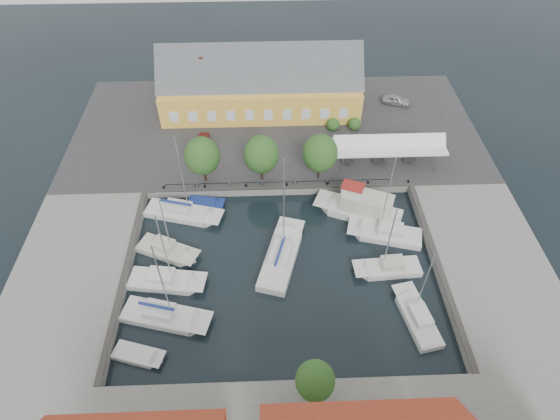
% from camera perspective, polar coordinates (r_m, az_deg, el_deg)
% --- Properties ---
extents(ground, '(140.00, 140.00, 0.00)m').
position_cam_1_polar(ground, '(50.88, 0.25, -6.02)').
color(ground, black).
rests_on(ground, ground).
extents(north_quay, '(56.00, 26.00, 1.00)m').
position_cam_1_polar(north_quay, '(67.30, -0.53, 9.79)').
color(north_quay, '#2D2D30').
rests_on(north_quay, ground).
extents(west_quay, '(12.00, 24.00, 1.00)m').
position_cam_1_polar(west_quay, '(53.40, -24.20, -7.51)').
color(west_quay, slate).
rests_on(west_quay, ground).
extents(east_quay, '(12.00, 24.00, 1.00)m').
position_cam_1_polar(east_quay, '(54.50, 24.27, -6.16)').
color(east_quay, slate).
rests_on(east_quay, ground).
extents(quay_edge_fittings, '(56.00, 24.72, 0.40)m').
position_cam_1_polar(quay_edge_fittings, '(53.17, 0.07, -1.29)').
color(quay_edge_fittings, '#383533').
rests_on(quay_edge_fittings, north_quay).
extents(warehouse, '(28.56, 14.00, 9.55)m').
position_cam_1_polar(warehouse, '(69.63, -2.90, 14.94)').
color(warehouse, yellow).
rests_on(warehouse, north_quay).
extents(tent_canopy, '(14.00, 4.00, 2.83)m').
position_cam_1_polar(tent_canopy, '(60.56, 13.17, 7.55)').
color(tent_canopy, white).
rests_on(tent_canopy, north_quay).
extents(quay_trees, '(18.20, 4.20, 6.30)m').
position_cam_1_polar(quay_trees, '(55.89, -2.29, 6.78)').
color(quay_trees, black).
rests_on(quay_trees, north_quay).
extents(car_silver, '(4.41, 2.97, 1.39)m').
position_cam_1_polar(car_silver, '(73.45, 13.99, 12.88)').
color(car_silver, '#AFB3B7').
rests_on(car_silver, north_quay).
extents(car_red, '(1.73, 3.99, 1.28)m').
position_cam_1_polar(car_red, '(63.87, -9.46, 8.13)').
color(car_red, maroon).
rests_on(car_red, north_quay).
extents(center_sailboat, '(5.69, 10.47, 13.78)m').
position_cam_1_polar(center_sailboat, '(50.59, 0.16, -5.77)').
color(center_sailboat, silver).
rests_on(center_sailboat, ground).
extents(trawler, '(10.57, 6.76, 5.00)m').
position_cam_1_polar(trawler, '(55.37, 9.92, 0.16)').
color(trawler, silver).
rests_on(trawler, ground).
extents(east_boat_a, '(8.66, 4.82, 11.79)m').
position_cam_1_polar(east_boat_a, '(54.17, 12.83, -2.93)').
color(east_boat_a, silver).
rests_on(east_boat_a, ground).
extents(east_boat_b, '(7.32, 2.76, 9.97)m').
position_cam_1_polar(east_boat_b, '(51.05, 13.08, -7.01)').
color(east_boat_b, silver).
rests_on(east_boat_b, ground).
extents(east_boat_c, '(3.69, 7.66, 9.63)m').
position_cam_1_polar(east_boat_c, '(48.25, 16.36, -12.55)').
color(east_boat_c, silver).
rests_on(east_boat_c, ground).
extents(west_boat_a, '(9.58, 4.93, 12.23)m').
position_cam_1_polar(west_boat_a, '(56.24, -11.83, -0.41)').
color(west_boat_a, silver).
rests_on(west_boat_a, ground).
extents(west_boat_b, '(7.30, 5.05, 9.79)m').
position_cam_1_polar(west_boat_b, '(52.73, -13.61, -4.88)').
color(west_boat_b, '#B8B5A5').
rests_on(west_boat_b, ground).
extents(west_boat_c, '(8.29, 3.67, 10.91)m').
position_cam_1_polar(west_boat_c, '(50.19, -13.76, -8.47)').
color(west_boat_c, silver).
rests_on(west_boat_c, ground).
extents(west_boat_d, '(9.17, 4.80, 11.81)m').
position_cam_1_polar(west_boat_d, '(47.80, -13.90, -12.52)').
color(west_boat_d, silver).
rests_on(west_boat_d, ground).
extents(launch_sw, '(5.07, 3.08, 0.98)m').
position_cam_1_polar(launch_sw, '(46.53, -16.90, -16.63)').
color(launch_sw, silver).
rests_on(launch_sw, ground).
extents(launch_nw, '(4.70, 2.54, 0.88)m').
position_cam_1_polar(launch_nw, '(57.13, -9.08, 0.74)').
color(launch_nw, navy).
rests_on(launch_nw, ground).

